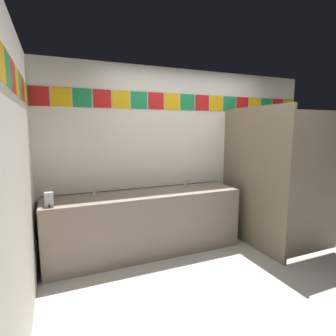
# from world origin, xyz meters

# --- Properties ---
(ground_plane) EXTENTS (9.21, 9.21, 0.00)m
(ground_plane) POSITION_xyz_m (0.00, 0.00, 0.00)
(ground_plane) COLOR #B2ADA3
(wall_back) EXTENTS (4.19, 0.09, 2.51)m
(wall_back) POSITION_xyz_m (-0.00, 1.47, 1.26)
(wall_back) COLOR silver
(wall_back) RESTS_ON ground_plane
(wall_side) EXTENTS (0.09, 2.86, 2.51)m
(wall_side) POSITION_xyz_m (-2.13, -0.00, 1.26)
(wall_side) COLOR silver
(wall_side) RESTS_ON ground_plane
(vanity_counter) EXTENTS (2.56, 0.62, 0.82)m
(vanity_counter) POSITION_xyz_m (-0.77, 1.12, 0.42)
(vanity_counter) COLOR gray
(vanity_counter) RESTS_ON ground_plane
(faucet_left) EXTENTS (0.04, 0.10, 0.14)m
(faucet_left) POSITION_xyz_m (-1.40, 1.21, 0.87)
(faucet_left) COLOR silver
(faucet_left) RESTS_ON vanity_counter
(faucet_right) EXTENTS (0.04, 0.10, 0.14)m
(faucet_right) POSITION_xyz_m (-0.13, 1.21, 0.87)
(faucet_right) COLOR silver
(faucet_right) RESTS_ON vanity_counter
(soap_dispenser) EXTENTS (0.09, 0.09, 0.16)m
(soap_dispenser) POSITION_xyz_m (-1.92, 0.93, 0.90)
(soap_dispenser) COLOR #B7BABF
(soap_dispenser) RESTS_ON vanity_counter
(stall_divider) EXTENTS (0.92, 1.33, 1.96)m
(stall_divider) POSITION_xyz_m (0.86, 0.52, 0.98)
(stall_divider) COLOR #726651
(stall_divider) RESTS_ON ground_plane
(toilet) EXTENTS (0.39, 0.49, 0.74)m
(toilet) POSITION_xyz_m (1.24, 1.07, 0.30)
(toilet) COLOR white
(toilet) RESTS_ON ground_plane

